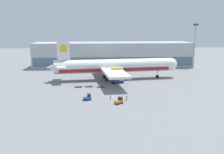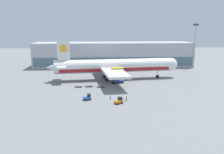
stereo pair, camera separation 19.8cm
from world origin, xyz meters
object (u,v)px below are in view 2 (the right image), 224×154
object	(u,v)px
baggage_tug_mid	(119,101)
scissor_lift_loader	(117,77)
baggage_dolly_second	(89,86)
light_mast	(195,43)
airplane_main	(113,66)
ground_crew_near	(126,98)
baggage_dolly_third	(101,86)
ground_crew_far	(110,96)
baggage_tug_foreground	(87,97)
baggage_dolly_lead	(79,86)
traffic_cone_near	(97,94)

from	to	relation	value
baggage_tug_mid	scissor_lift_loader	bearing A→B (deg)	49.40
baggage_tug_mid	baggage_dolly_second	xyz separation A→B (m)	(-9.47, 22.25, -0.49)
light_mast	airplane_main	distance (m)	55.61
ground_crew_near	baggage_dolly_third	bearing A→B (deg)	5.24
baggage_dolly_second	ground_crew_near	world-z (taller)	ground_crew_near
light_mast	scissor_lift_loader	distance (m)	58.99
airplane_main	ground_crew_far	distance (m)	31.01
baggage_tug_foreground	airplane_main	bearing A→B (deg)	58.70
light_mast	baggage_dolly_third	xyz separation A→B (m)	(-53.02, -42.14, -13.75)
airplane_main	scissor_lift_loader	world-z (taller)	airplane_main
baggage_dolly_second	baggage_tug_mid	bearing A→B (deg)	-67.89
baggage_dolly_lead	baggage_dolly_third	distance (m)	8.45
scissor_lift_loader	baggage_dolly_third	bearing A→B (deg)	-140.19
baggage_dolly_third	traffic_cone_near	world-z (taller)	traffic_cone_near
baggage_dolly_second	ground_crew_near	xyz separation A→B (m)	(12.10, -19.32, 0.62)
baggage_dolly_lead	traffic_cone_near	distance (m)	13.33
scissor_lift_loader	baggage_dolly_second	bearing A→B (deg)	-156.26
baggage_tug_mid	ground_crew_far	bearing A→B (deg)	76.41
baggage_tug_foreground	ground_crew_near	distance (m)	12.28
scissor_lift_loader	baggage_dolly_second	size ratio (longest dim) A/B	1.69
ground_crew_near	ground_crew_far	size ratio (longest dim) A/B	1.03
baggage_tug_foreground	traffic_cone_near	distance (m)	7.00
baggage_dolly_second	traffic_cone_near	xyz separation A→B (m)	(3.12, -11.60, -0.09)
baggage_dolly_lead	baggage_tug_mid	bearing A→B (deg)	-59.39
baggage_dolly_third	baggage_tug_mid	bearing A→B (deg)	-77.88
scissor_lift_loader	baggage_dolly_third	size ratio (longest dim) A/B	1.69
airplane_main	ground_crew_near	size ratio (longest dim) A/B	33.55
light_mast	baggage_tug_mid	distance (m)	80.92
baggage_tug_foreground	baggage_dolly_lead	world-z (taller)	baggage_tug_foreground
baggage_tug_mid	baggage_dolly_second	size ratio (longest dim) A/B	0.75
light_mast	baggage_tug_mid	size ratio (longest dim) A/B	8.77
light_mast	baggage_tug_foreground	distance (m)	83.72
airplane_main	baggage_tug_foreground	world-z (taller)	airplane_main
ground_crew_near	ground_crew_far	bearing A→B (deg)	47.68
baggage_tug_foreground	baggage_dolly_second	size ratio (longest dim) A/B	0.73
airplane_main	ground_crew_near	bearing A→B (deg)	-93.32
scissor_lift_loader	light_mast	bearing A→B (deg)	30.41
traffic_cone_near	baggage_dolly_second	bearing A→B (deg)	105.03
airplane_main	baggage_tug_foreground	distance (m)	33.29
baggage_tug_foreground	baggage_dolly_third	world-z (taller)	baggage_tug_foreground
baggage_tug_mid	baggage_dolly_second	distance (m)	24.19
airplane_main	traffic_cone_near	bearing A→B (deg)	-112.40
baggage_dolly_lead	traffic_cone_near	size ratio (longest dim) A/B	6.02
baggage_dolly_lead	traffic_cone_near	bearing A→B (deg)	-58.72
baggage_dolly_lead	baggage_dolly_second	size ratio (longest dim) A/B	1.00
traffic_cone_near	scissor_lift_loader	bearing A→B (deg)	65.70
baggage_dolly_lead	ground_crew_near	distance (m)	24.90
baggage_dolly_lead	traffic_cone_near	xyz separation A→B (m)	(7.11, -11.28, -0.09)
baggage_dolly_lead	ground_crew_far	size ratio (longest dim) A/B	2.22
airplane_main	baggage_dolly_lead	distance (m)	20.52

